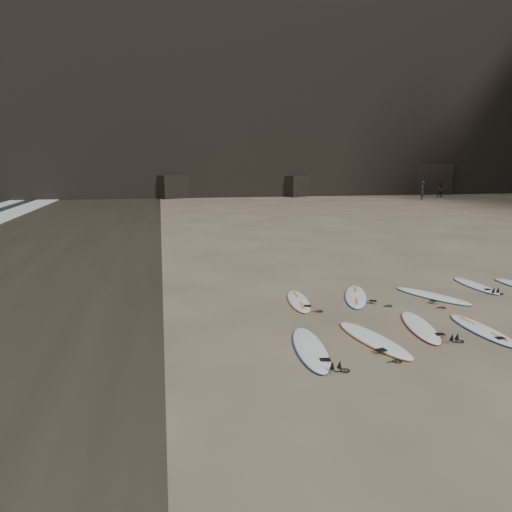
{
  "coord_description": "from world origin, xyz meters",
  "views": [
    {
      "loc": [
        -6.95,
        -11.17,
        4.25
      ],
      "look_at": [
        -4.32,
        2.63,
        1.5
      ],
      "focal_mm": 35.0,
      "sensor_mm": 36.0,
      "label": 1
    }
  ],
  "objects_px": {
    "surfboard_3": "(482,330)",
    "surfboard_7": "(432,296)",
    "surfboard_5": "(299,301)",
    "surfboard_6": "(356,296)",
    "surfboard_8": "(476,285)",
    "surfboard_1": "(374,339)",
    "person_a": "(422,190)",
    "person_b": "(441,190)",
    "surfboard_2": "(420,326)",
    "surfboard_0": "(310,348)"
  },
  "relations": [
    {
      "from": "surfboard_3",
      "to": "person_b",
      "type": "xyz_separation_m",
      "value": [
        22.73,
        40.08,
        0.82
      ]
    },
    {
      "from": "surfboard_3",
      "to": "person_b",
      "type": "height_order",
      "value": "person_b"
    },
    {
      "from": "surfboard_5",
      "to": "surfboard_7",
      "type": "distance_m",
      "value": 4.27
    },
    {
      "from": "surfboard_5",
      "to": "surfboard_6",
      "type": "relative_size",
      "value": 0.91
    },
    {
      "from": "surfboard_2",
      "to": "surfboard_6",
      "type": "distance_m",
      "value": 3.03
    },
    {
      "from": "surfboard_0",
      "to": "surfboard_7",
      "type": "xyz_separation_m",
      "value": [
        5.03,
        3.52,
        -0.0
      ]
    },
    {
      "from": "surfboard_0",
      "to": "surfboard_3",
      "type": "relative_size",
      "value": 1.1
    },
    {
      "from": "surfboard_0",
      "to": "person_a",
      "type": "bearing_deg",
      "value": 64.38
    },
    {
      "from": "surfboard_3",
      "to": "person_a",
      "type": "height_order",
      "value": "person_a"
    },
    {
      "from": "surfboard_1",
      "to": "person_a",
      "type": "relative_size",
      "value": 1.44
    },
    {
      "from": "surfboard_3",
      "to": "person_a",
      "type": "relative_size",
      "value": 1.32
    },
    {
      "from": "person_a",
      "to": "person_b",
      "type": "bearing_deg",
      "value": 153.2
    },
    {
      "from": "surfboard_1",
      "to": "surfboard_7",
      "type": "xyz_separation_m",
      "value": [
        3.39,
        3.25,
        -0.0
      ]
    },
    {
      "from": "surfboard_7",
      "to": "surfboard_8",
      "type": "xyz_separation_m",
      "value": [
        2.12,
        0.92,
        -0.0
      ]
    },
    {
      "from": "surfboard_3",
      "to": "surfboard_5",
      "type": "height_order",
      "value": "surfboard_3"
    },
    {
      "from": "surfboard_6",
      "to": "person_a",
      "type": "distance_m",
      "value": 40.78
    },
    {
      "from": "surfboard_1",
      "to": "surfboard_5",
      "type": "relative_size",
      "value": 1.13
    },
    {
      "from": "surfboard_5",
      "to": "surfboard_6",
      "type": "bearing_deg",
      "value": 10.62
    },
    {
      "from": "surfboard_3",
      "to": "surfboard_7",
      "type": "distance_m",
      "value": 3.15
    },
    {
      "from": "person_a",
      "to": "surfboard_1",
      "type": "bearing_deg",
      "value": 3.72
    },
    {
      "from": "surfboard_1",
      "to": "surfboard_7",
      "type": "relative_size",
      "value": 1.05
    },
    {
      "from": "surfboard_8",
      "to": "person_b",
      "type": "relative_size",
      "value": 1.35
    },
    {
      "from": "surfboard_6",
      "to": "person_b",
      "type": "distance_m",
      "value": 44.14
    },
    {
      "from": "person_a",
      "to": "surfboard_5",
      "type": "bearing_deg",
      "value": 0.29
    },
    {
      "from": "person_a",
      "to": "person_b",
      "type": "distance_m",
      "value": 3.8
    },
    {
      "from": "surfboard_2",
      "to": "person_b",
      "type": "relative_size",
      "value": 1.48
    },
    {
      "from": "surfboard_1",
      "to": "surfboard_3",
      "type": "xyz_separation_m",
      "value": [
        2.95,
        0.13,
        -0.0
      ]
    },
    {
      "from": "surfboard_6",
      "to": "surfboard_2",
      "type": "bearing_deg",
      "value": -59.63
    },
    {
      "from": "surfboard_0",
      "to": "surfboard_8",
      "type": "relative_size",
      "value": 1.19
    },
    {
      "from": "surfboard_1",
      "to": "person_b",
      "type": "bearing_deg",
      "value": 45.85
    },
    {
      "from": "surfboard_2",
      "to": "person_a",
      "type": "distance_m",
      "value": 43.09
    },
    {
      "from": "person_b",
      "to": "surfboard_0",
      "type": "bearing_deg",
      "value": -100.27
    },
    {
      "from": "surfboard_0",
      "to": "surfboard_2",
      "type": "xyz_separation_m",
      "value": [
        3.18,
        0.91,
        -0.0
      ]
    },
    {
      "from": "surfboard_1",
      "to": "person_a",
      "type": "distance_m",
      "value": 44.41
    },
    {
      "from": "surfboard_2",
      "to": "surfboard_3",
      "type": "xyz_separation_m",
      "value": [
        1.41,
        -0.5,
        -0.0
      ]
    },
    {
      "from": "surfboard_5",
      "to": "person_a",
      "type": "bearing_deg",
      "value": 62.98
    },
    {
      "from": "surfboard_1",
      "to": "person_b",
      "type": "distance_m",
      "value": 47.72
    },
    {
      "from": "surfboard_0",
      "to": "surfboard_7",
      "type": "distance_m",
      "value": 6.14
    },
    {
      "from": "surfboard_0",
      "to": "surfboard_7",
      "type": "height_order",
      "value": "surfboard_0"
    },
    {
      "from": "surfboard_6",
      "to": "surfboard_8",
      "type": "bearing_deg",
      "value": 27.12
    },
    {
      "from": "surfboard_1",
      "to": "surfboard_8",
      "type": "distance_m",
      "value": 6.91
    },
    {
      "from": "surfboard_1",
      "to": "surfboard_5",
      "type": "distance_m",
      "value": 3.6
    },
    {
      "from": "surfboard_0",
      "to": "surfboard_2",
      "type": "distance_m",
      "value": 3.31
    },
    {
      "from": "surfboard_7",
      "to": "surfboard_3",
      "type": "bearing_deg",
      "value": -125.33
    },
    {
      "from": "surfboard_7",
      "to": "person_b",
      "type": "height_order",
      "value": "person_b"
    },
    {
      "from": "surfboard_1",
      "to": "surfboard_6",
      "type": "height_order",
      "value": "surfboard_1"
    },
    {
      "from": "surfboard_6",
      "to": "surfboard_7",
      "type": "xyz_separation_m",
      "value": [
        2.38,
        -0.37,
        -0.0
      ]
    },
    {
      "from": "surfboard_8",
      "to": "surfboard_3",
      "type": "bearing_deg",
      "value": -123.49
    },
    {
      "from": "surfboard_5",
      "to": "surfboard_7",
      "type": "relative_size",
      "value": 0.93
    },
    {
      "from": "person_a",
      "to": "person_b",
      "type": "xyz_separation_m",
      "value": [
        3.32,
        1.86,
        -0.09
      ]
    }
  ]
}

